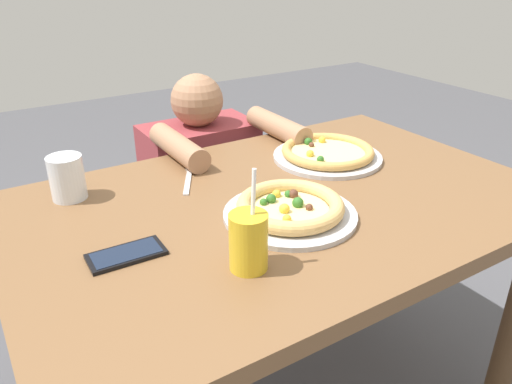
% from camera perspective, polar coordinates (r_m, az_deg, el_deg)
% --- Properties ---
extents(dining_table, '(1.30, 0.84, 0.75)m').
position_cam_1_polar(dining_table, '(1.28, 3.01, -5.18)').
color(dining_table, brown).
rests_on(dining_table, ground).
extents(pizza_near, '(0.31, 0.31, 0.05)m').
position_cam_1_polar(pizza_near, '(1.13, 3.91, -1.92)').
color(pizza_near, '#B7B7BC').
rests_on(pizza_near, dining_table).
extents(pizza_far, '(0.32, 0.32, 0.04)m').
position_cam_1_polar(pizza_far, '(1.47, 8.16, 4.42)').
color(pizza_far, '#B7B7BC').
rests_on(pizza_far, dining_table).
extents(drink_cup_colored, '(0.07, 0.07, 0.20)m').
position_cam_1_polar(drink_cup_colored, '(0.93, -0.87, -5.65)').
color(drink_cup_colored, gold).
rests_on(drink_cup_colored, dining_table).
extents(water_cup_clear, '(0.08, 0.08, 0.11)m').
position_cam_1_polar(water_cup_clear, '(1.29, -20.78, 1.60)').
color(water_cup_clear, silver).
rests_on(water_cup_clear, dining_table).
extents(fork, '(0.11, 0.19, 0.00)m').
position_cam_1_polar(fork, '(1.35, -7.70, 1.75)').
color(fork, silver).
rests_on(fork, dining_table).
extents(cell_phone, '(0.15, 0.08, 0.01)m').
position_cam_1_polar(cell_phone, '(1.03, -14.60, -6.91)').
color(cell_phone, black).
rests_on(cell_phone, dining_table).
extents(diner_seated, '(0.42, 0.53, 0.93)m').
position_cam_1_polar(diner_seated, '(1.87, -5.99, -2.40)').
color(diner_seated, '#333847').
rests_on(diner_seated, ground).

